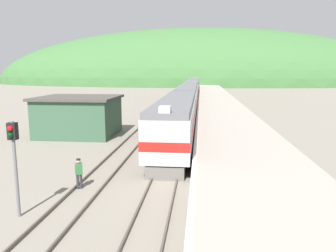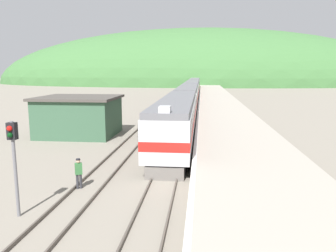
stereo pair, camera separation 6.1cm
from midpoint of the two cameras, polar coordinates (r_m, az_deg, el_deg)
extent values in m
cube|color=#4C443D|center=(68.78, 3.40, 4.55)|extent=(0.08, 180.00, 0.16)
cube|color=#4C443D|center=(68.74, 4.60, 4.53)|extent=(0.08, 180.00, 0.16)
cube|color=#4C443D|center=(69.04, 0.20, 4.59)|extent=(0.08, 180.00, 0.16)
cube|color=#4C443D|center=(68.92, 1.39, 4.57)|extent=(0.08, 180.00, 0.16)
cube|color=#9E9689|center=(48.87, 9.13, 2.91)|extent=(6.80, 140.00, 1.10)
cube|color=silver|center=(48.72, 5.28, 3.63)|extent=(0.24, 140.00, 0.01)
ellipsoid|color=#3D6B38|center=(159.78, 4.99, 7.40)|extent=(194.52, 87.53, 51.04)
cube|color=#385B42|center=(32.53, -15.29, 1.49)|extent=(6.89, 6.00, 3.50)
cube|color=#47423D|center=(32.33, -15.44, 4.77)|extent=(7.39, 6.50, 0.24)
cube|color=black|center=(28.63, 1.56, -1.95)|extent=(2.37, 19.44, 0.85)
cube|color=#BCBCC1|center=(28.33, 1.58, 1.48)|extent=(2.89, 20.68, 2.61)
cube|color=red|center=(28.36, 1.57, 1.06)|extent=(2.92, 20.70, 0.57)
cube|color=black|center=(28.26, 1.58, 2.63)|extent=(2.92, 19.44, 0.78)
cube|color=slate|center=(28.16, 1.59, 4.50)|extent=(2.72, 20.68, 0.40)
cube|color=black|center=(19.18, -0.39, -0.72)|extent=(2.93, 2.20, 1.04)
cube|color=#BCBCC1|center=(18.32, -0.62, 2.93)|extent=(0.64, 0.80, 0.36)
cube|color=slate|center=(18.86, -0.69, -8.26)|extent=(2.25, 0.40, 0.77)
cube|color=black|center=(50.61, 3.38, 3.11)|extent=(2.37, 20.73, 0.85)
cube|color=#BCBCC1|center=(50.44, 3.40, 5.06)|extent=(2.89, 22.05, 2.61)
cube|color=red|center=(50.46, 3.40, 4.82)|extent=(2.92, 22.07, 0.57)
cube|color=black|center=(50.40, 3.40, 5.71)|extent=(2.92, 20.73, 0.78)
cube|color=slate|center=(50.34, 3.42, 6.76)|extent=(2.72, 22.05, 0.40)
cube|color=black|center=(73.44, 4.11, 5.14)|extent=(2.37, 20.73, 0.85)
cube|color=#BCBCC1|center=(73.33, 4.13, 6.48)|extent=(2.89, 22.05, 2.61)
cube|color=red|center=(73.34, 4.13, 6.32)|extent=(2.92, 22.07, 0.57)
cube|color=black|center=(73.30, 4.13, 6.93)|extent=(2.92, 20.73, 0.78)
cube|color=slate|center=(73.26, 4.14, 7.66)|extent=(2.72, 22.05, 0.40)
cube|color=black|center=(96.33, 4.50, 6.20)|extent=(2.37, 20.73, 0.85)
cube|color=#BCBCC1|center=(96.25, 4.51, 7.23)|extent=(2.89, 22.05, 2.61)
cube|color=red|center=(96.25, 4.51, 7.10)|extent=(2.92, 22.07, 0.57)
cube|color=black|center=(96.22, 4.52, 7.57)|extent=(2.92, 20.73, 0.78)
cube|color=slate|center=(96.19, 4.53, 8.12)|extent=(2.72, 22.05, 0.40)
cylinder|color=slate|center=(15.24, -25.09, -6.96)|extent=(0.14, 0.14, 4.13)
cube|color=black|center=(14.88, -25.55, -0.80)|extent=(0.36, 0.28, 0.71)
sphere|color=red|center=(14.71, -25.93, -0.40)|extent=(0.22, 0.22, 0.22)
sphere|color=black|center=(14.76, -25.86, -1.45)|extent=(0.22, 0.22, 0.22)
cylinder|color=#2D2D33|center=(18.13, -15.54, -9.33)|extent=(0.14, 0.14, 0.79)
cylinder|color=#2D2D33|center=(18.15, -15.00, -9.28)|extent=(0.14, 0.14, 0.79)
cube|color=#336B38|center=(17.93, -15.37, -7.19)|extent=(0.42, 0.36, 0.61)
sphere|color=tan|center=(17.82, -15.43, -5.93)|extent=(0.21, 0.21, 0.21)
cylinder|color=black|center=(17.79, -15.44, -5.63)|extent=(0.22, 0.22, 0.06)
camera|label=1|loc=(0.03, -90.07, -0.01)|focal=35.00mm
camera|label=2|loc=(0.03, 89.93, 0.01)|focal=35.00mm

